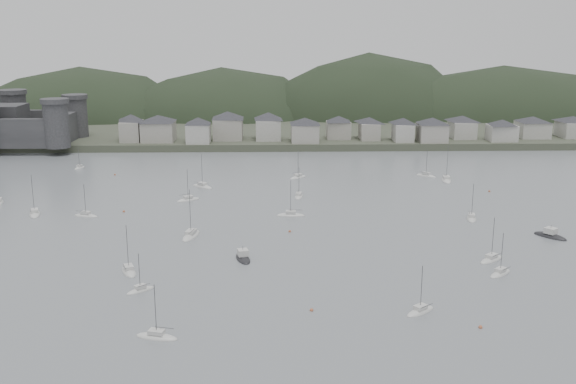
{
  "coord_description": "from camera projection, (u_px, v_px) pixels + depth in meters",
  "views": [
    {
      "loc": [
        -4.67,
        -104.07,
        50.16
      ],
      "look_at": [
        0.0,
        75.0,
        6.0
      ],
      "focal_mm": 41.27,
      "sensor_mm": 36.0,
      "label": 1
    }
  ],
  "objects": [
    {
      "name": "ground",
      "position": [
        299.0,
        331.0,
        113.13
      ],
      "size": [
        900.0,
        900.0,
        0.0
      ],
      "primitive_type": "plane",
      "color": "slate",
      "rests_on": "ground"
    },
    {
      "name": "mooring_buoys",
      "position": [
        280.0,
        233.0,
        167.11
      ],
      "size": [
        163.07,
        126.48,
        0.7
      ],
      "color": "#AE5C3A",
      "rests_on": "ground"
    },
    {
      "name": "moored_fleet",
      "position": [
        194.0,
        229.0,
        170.28
      ],
      "size": [
        233.38,
        166.14,
        13.07
      ],
      "color": "silver",
      "rests_on": "ground"
    },
    {
      "name": "waterfront_town",
      "position": [
        397.0,
        126.0,
        290.29
      ],
      "size": [
        451.48,
        28.46,
        12.92
      ],
      "color": "#A5A097",
      "rests_on": "far_shore_land"
    },
    {
      "name": "sailboat_lead",
      "position": [
        188.0,
        200.0,
        199.25
      ],
      "size": [
        7.59,
        6.23,
        10.32
      ],
      "rotation": [
        0.0,
        0.0,
        2.17
      ],
      "color": "silver",
      "rests_on": "ground"
    },
    {
      "name": "far_shore_land",
      "position": [
        279.0,
        112.0,
        399.1
      ],
      "size": [
        900.0,
        250.0,
        3.0
      ],
      "primitive_type": "cube",
      "color": "#383D2D",
      "rests_on": "ground"
    },
    {
      "name": "motor_launch_far",
      "position": [
        243.0,
        258.0,
        148.31
      ],
      "size": [
        4.75,
        8.4,
        3.9
      ],
      "rotation": [
        0.0,
        0.0,
        3.39
      ],
      "color": "black",
      "rests_on": "ground"
    },
    {
      "name": "forested_ridge",
      "position": [
        288.0,
        140.0,
        377.44
      ],
      "size": [
        851.55,
        103.94,
        102.57
      ],
      "color": "black",
      "rests_on": "ground"
    },
    {
      "name": "motor_launch_near",
      "position": [
        550.0,
        236.0,
        164.13
      ],
      "size": [
        7.82,
        8.78,
        4.06
      ],
      "rotation": [
        0.0,
        0.0,
        0.66
      ],
      "color": "black",
      "rests_on": "ground"
    },
    {
      "name": "castle",
      "position": [
        1.0,
        124.0,
        281.99
      ],
      "size": [
        66.0,
        43.0,
        20.0
      ],
      "color": "#303032",
      "rests_on": "far_shore_land"
    }
  ]
}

